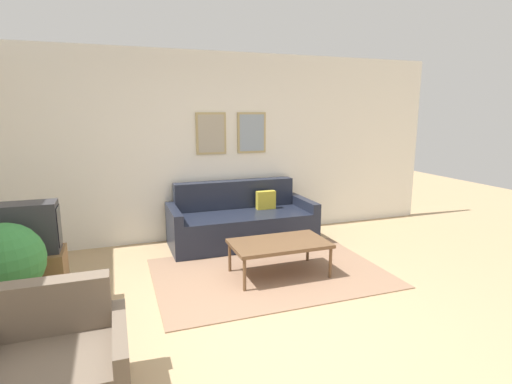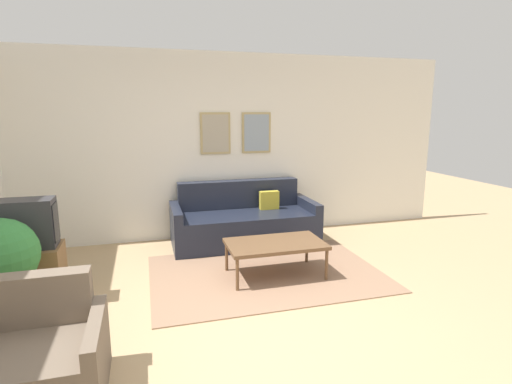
# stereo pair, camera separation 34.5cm
# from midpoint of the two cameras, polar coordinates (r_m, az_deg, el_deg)

# --- Properties ---
(ground_plane) EXTENTS (16.00, 16.00, 0.00)m
(ground_plane) POSITION_cam_midpoint_polar(r_m,az_deg,el_deg) (3.57, -2.62, -19.91)
(ground_plane) COLOR tan
(area_rug) EXTENTS (2.63, 1.82, 0.01)m
(area_rug) POSITION_cam_midpoint_polar(r_m,az_deg,el_deg) (4.76, -0.16, -11.49)
(area_rug) COLOR #937056
(area_rug) RESTS_ON ground_plane
(wall_back) EXTENTS (8.00, 0.09, 2.70)m
(wall_back) POSITION_cam_midpoint_polar(r_m,az_deg,el_deg) (5.88, -10.96, 6.26)
(wall_back) COLOR white
(wall_back) RESTS_ON ground_plane
(couch) EXTENTS (2.03, 0.90, 0.86)m
(couch) POSITION_cam_midpoint_polar(r_m,az_deg,el_deg) (5.74, -3.85, -4.36)
(couch) COLOR #1E2333
(couch) RESTS_ON ground_plane
(coffee_table) EXTENTS (1.10, 0.64, 0.40)m
(coffee_table) POSITION_cam_midpoint_polar(r_m,az_deg,el_deg) (4.58, 1.17, -7.54)
(coffee_table) COLOR brown
(coffee_table) RESTS_ON ground_plane
(tv_stand) EXTENTS (0.69, 0.42, 0.58)m
(tv_stand) POSITION_cam_midpoint_polar(r_m,az_deg,el_deg) (4.45, -31.90, -11.02)
(tv_stand) COLOR brown
(tv_stand) RESTS_ON ground_plane
(tv) EXTENTS (0.64, 0.28, 0.47)m
(tv) POSITION_cam_midpoint_polar(r_m,az_deg,el_deg) (4.29, -32.60, -4.48)
(tv) COLOR #2D2D33
(tv) RESTS_ON tv_stand
(armchair) EXTENTS (0.87, 0.76, 0.77)m
(armchair) POSITION_cam_midpoint_polar(r_m,az_deg,el_deg) (3.08, -29.74, -21.43)
(armchair) COLOR #6B5B4C
(armchair) RESTS_ON ground_plane
(potted_plant_tall) EXTENTS (0.62, 0.62, 0.98)m
(potted_plant_tall) POSITION_cam_midpoint_polar(r_m,az_deg,el_deg) (3.97, -34.37, -8.42)
(potted_plant_tall) COLOR beige
(potted_plant_tall) RESTS_ON ground_plane
(potted_plant_by_window) EXTENTS (0.50, 0.50, 0.79)m
(potted_plant_by_window) POSITION_cam_midpoint_polar(r_m,az_deg,el_deg) (4.82, -33.45, -6.99)
(potted_plant_by_window) COLOR slate
(potted_plant_by_window) RESTS_ON ground_plane
(potted_plant_small) EXTENTS (0.48, 0.48, 0.79)m
(potted_plant_small) POSITION_cam_midpoint_polar(r_m,az_deg,el_deg) (4.51, -34.32, -8.36)
(potted_plant_small) COLOR slate
(potted_plant_small) RESTS_ON ground_plane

